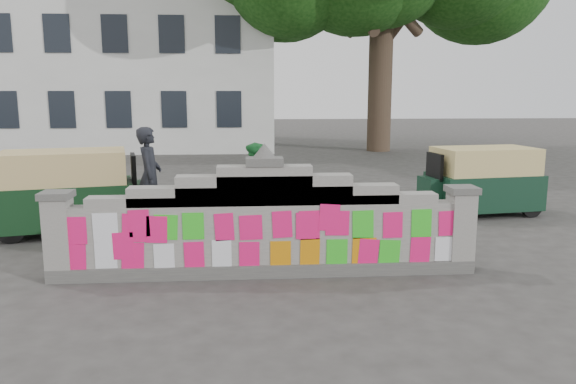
{
  "coord_description": "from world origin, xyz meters",
  "views": [
    {
      "loc": [
        -0.26,
        -8.21,
        2.75
      ],
      "look_at": [
        0.42,
        1.0,
        1.1
      ],
      "focal_mm": 35.0,
      "sensor_mm": 36.0,
      "label": 1
    }
  ],
  "objects_px": {
    "cyclist_rider": "(150,189)",
    "pedestrian": "(256,187)",
    "rickshaw_left": "(70,190)",
    "rickshaw_right": "(481,180)",
    "cyclist_bike": "(151,208)"
  },
  "relations": [
    {
      "from": "cyclist_bike",
      "to": "rickshaw_left",
      "type": "distance_m",
      "value": 1.71
    },
    {
      "from": "pedestrian",
      "to": "rickshaw_right",
      "type": "height_order",
      "value": "pedestrian"
    },
    {
      "from": "rickshaw_left",
      "to": "rickshaw_right",
      "type": "height_order",
      "value": "rickshaw_left"
    },
    {
      "from": "rickshaw_left",
      "to": "rickshaw_right",
      "type": "bearing_deg",
      "value": -6.38
    },
    {
      "from": "cyclist_rider",
      "to": "pedestrian",
      "type": "height_order",
      "value": "cyclist_rider"
    },
    {
      "from": "cyclist_bike",
      "to": "cyclist_rider",
      "type": "xyz_separation_m",
      "value": [
        0.0,
        0.0,
        0.38
      ]
    },
    {
      "from": "cyclist_bike",
      "to": "pedestrian",
      "type": "relative_size",
      "value": 1.18
    },
    {
      "from": "rickshaw_left",
      "to": "rickshaw_right",
      "type": "xyz_separation_m",
      "value": [
        8.77,
        1.01,
        -0.05
      ]
    },
    {
      "from": "rickshaw_right",
      "to": "pedestrian",
      "type": "bearing_deg",
      "value": 4.48
    },
    {
      "from": "cyclist_bike",
      "to": "rickshaw_left",
      "type": "xyz_separation_m",
      "value": [
        -1.64,
        0.42,
        0.29
      ]
    },
    {
      "from": "cyclist_rider",
      "to": "rickshaw_right",
      "type": "xyz_separation_m",
      "value": [
        7.13,
        1.43,
        -0.14
      ]
    },
    {
      "from": "pedestrian",
      "to": "rickshaw_left",
      "type": "height_order",
      "value": "pedestrian"
    },
    {
      "from": "cyclist_rider",
      "to": "rickshaw_left",
      "type": "xyz_separation_m",
      "value": [
        -1.64,
        0.42,
        -0.09
      ]
    },
    {
      "from": "cyclist_rider",
      "to": "rickshaw_left",
      "type": "height_order",
      "value": "cyclist_rider"
    },
    {
      "from": "cyclist_rider",
      "to": "rickshaw_left",
      "type": "distance_m",
      "value": 1.69
    }
  ]
}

